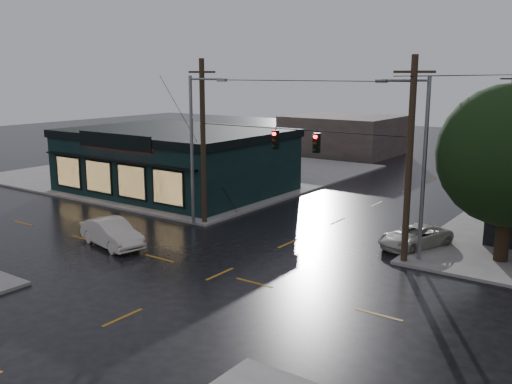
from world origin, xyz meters
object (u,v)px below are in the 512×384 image
Objects in this scene: corner_tree at (510,156)px; utility_pole_nw at (205,224)px; suv_silver at (415,237)px; utility_pole_ne at (404,263)px; sedan_cream at (112,233)px.

utility_pole_nw is (-16.91, -2.82, -5.41)m from corner_tree.
corner_tree reaches higher than suv_silver.
corner_tree is 6.52m from suv_silver.
suv_silver is (-4.41, 0.03, -4.80)m from corner_tree.
corner_tree reaches higher than utility_pole_ne.
sedan_cream is (-1.05, -6.50, 0.75)m from utility_pole_nw.
utility_pole_ne is at bearing -52.78° from sedan_cream.
utility_pole_nw reaches higher than sedan_cream.
utility_pole_nw is 2.24× the size of sedan_cream.
utility_pole_ne is (13.00, 0.00, 0.00)m from utility_pole_nw.
utility_pole_ne is 2.24× the size of sedan_cream.
corner_tree is at bearing 21.38° from suv_silver.
corner_tree is at bearing 35.78° from utility_pole_ne.
corner_tree is 2.00× the size of suv_silver.
suv_silver is (-0.50, 2.85, 0.61)m from utility_pole_ne.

